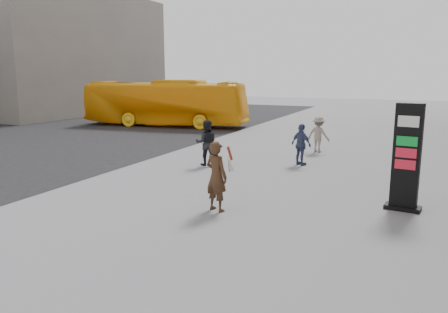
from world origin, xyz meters
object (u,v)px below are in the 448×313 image
at_px(pedestrian_a, 206,143).
at_px(pedestrian_b, 318,134).
at_px(pedestrian_c, 301,145).
at_px(info_pylon, 407,158).
at_px(bus, 165,103).
at_px(woman, 217,175).

xyz_separation_m(pedestrian_a, pedestrian_b, (3.21, 4.36, -0.06)).
relative_size(pedestrian_a, pedestrian_c, 1.09).
distance_m(info_pylon, pedestrian_c, 5.63).
relative_size(pedestrian_a, pedestrian_b, 1.08).
bearing_deg(bus, pedestrian_b, -123.94).
xyz_separation_m(info_pylon, bus, (-14.67, 12.68, 0.14)).
distance_m(bus, pedestrian_b, 12.32).
xyz_separation_m(pedestrian_b, pedestrian_c, (-0.01, -2.97, -0.00)).
relative_size(info_pylon, pedestrian_b, 1.72).
xyz_separation_m(woman, bus, (-10.45, 14.63, 0.57)).
height_order(pedestrian_a, pedestrian_b, pedestrian_a).
relative_size(bus, pedestrian_c, 6.82).
distance_m(pedestrian_b, pedestrian_c, 2.97).
bearing_deg(pedestrian_b, pedestrian_c, 104.41).
bearing_deg(pedestrian_a, bus, -79.42).
xyz_separation_m(bus, pedestrian_c, (11.00, -8.45, -0.69)).
relative_size(bus, pedestrian_b, 6.80).
distance_m(woman, pedestrian_c, 6.21).
xyz_separation_m(pedestrian_a, pedestrian_c, (3.20, 1.39, -0.07)).
height_order(woman, pedestrian_a, woman).
height_order(info_pylon, bus, bus).
relative_size(woman, pedestrian_a, 1.05).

